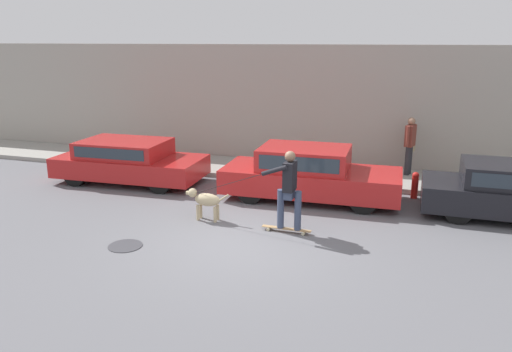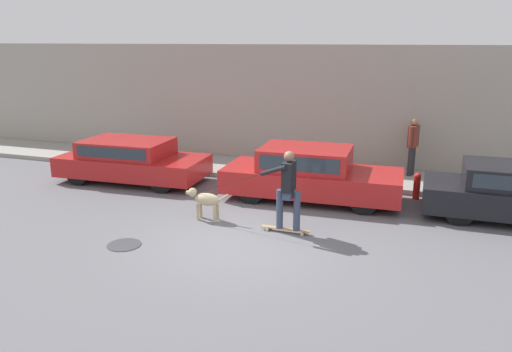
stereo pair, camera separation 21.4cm
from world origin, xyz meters
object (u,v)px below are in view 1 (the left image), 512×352
pedestrian_with_bag (410,143)px  fire_hydrant (415,184)px  skateboarder (289,187)px  parked_car_0 (129,161)px  parked_car_1 (309,174)px  dog (205,200)px

pedestrian_with_bag → fire_hydrant: pedestrian_with_bag is taller
skateboarder → pedestrian_with_bag: pedestrian_with_bag is taller
parked_car_0 → skateboarder: skateboarder is taller
parked_car_1 → dog: 2.95m
parked_car_1 → dog: (-1.90, -2.25, -0.18)m
parked_car_0 → dog: bearing=-36.2°
skateboarder → pedestrian_with_bag: (2.31, 5.20, 0.05)m
fire_hydrant → dog: bearing=-145.1°
skateboarder → fire_hydrant: (2.53, 3.31, -0.65)m
parked_car_0 → fire_hydrant: 7.91m
dog → skateboarder: bearing=175.5°
parked_car_0 → pedestrian_with_bag: size_ratio=2.54×
pedestrian_with_bag → parked_car_0: bearing=-144.5°
parked_car_1 → parked_car_0: bearing=178.2°
skateboarder → fire_hydrant: bearing=-126.0°
pedestrian_with_bag → fire_hydrant: 2.03m
dog → parked_car_1: bearing=-129.8°
parked_car_0 → parked_car_1: parked_car_1 is taller
skateboarder → pedestrian_with_bag: size_ratio=1.66×
dog → skateboarder: (1.98, -0.17, 0.54)m
skateboarder → fire_hydrant: skateboarder is taller
parked_car_0 → fire_hydrant: parked_car_0 is taller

